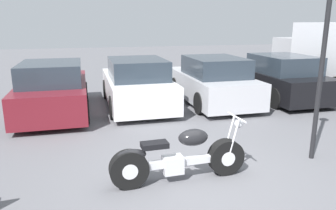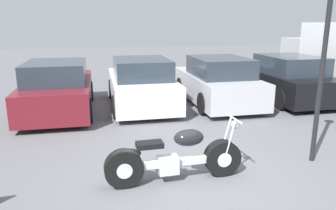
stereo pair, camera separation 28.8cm
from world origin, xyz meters
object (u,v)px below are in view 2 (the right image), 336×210
parked_car_maroon (58,89)px  motorcycle (173,158)px  parked_car_black (286,79)px  lamp_post (325,42)px  parked_car_silver (217,82)px  parked_car_white (141,84)px

parked_car_maroon → motorcycle: bearing=-64.6°
parked_car_black → lamp_post: size_ratio=1.18×
parked_car_black → parked_car_silver: bearing=-179.9°
lamp_post → motorcycle: bearing=-175.0°
motorcycle → parked_car_silver: parked_car_silver is taller
parked_car_white → lamp_post: bearing=-61.4°
parked_car_maroon → parked_car_black: 7.49m
motorcycle → parked_car_white: parked_car_white is taller
parked_car_silver → motorcycle: bearing=-117.6°
parked_car_silver → parked_car_black: 2.50m
motorcycle → parked_car_maroon: bearing=115.4°
motorcycle → lamp_post: 3.41m
motorcycle → parked_car_white: 5.22m
parked_car_maroon → parked_car_black: (7.49, 0.10, 0.00)m
lamp_post → parked_car_silver: bearing=92.4°
parked_car_silver → parked_car_black: same height
parked_car_black → lamp_post: (-2.29, -4.81, 1.57)m
parked_car_black → parked_car_maroon: bearing=-179.2°
parked_car_black → lamp_post: 5.55m
parked_car_maroon → parked_car_silver: same height
motorcycle → parked_car_silver: size_ratio=0.56×
motorcycle → parked_car_black: parked_car_black is taller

